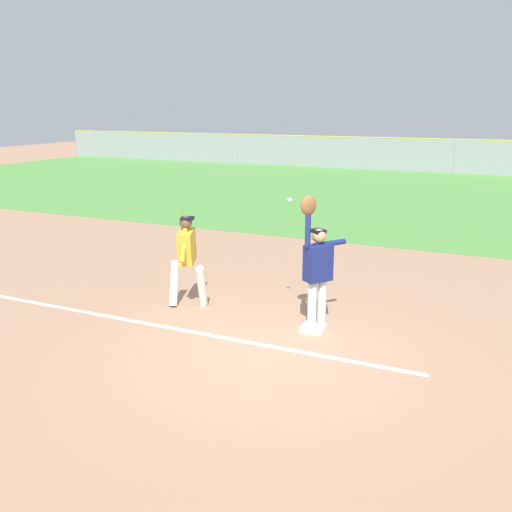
{
  "coord_description": "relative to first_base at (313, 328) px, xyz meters",
  "views": [
    {
      "loc": [
        3.09,
        -7.3,
        3.64
      ],
      "look_at": [
        -0.93,
        1.53,
        1.05
      ],
      "focal_mm": 39.68,
      "sensor_mm": 36.0,
      "label": 1
    }
  ],
  "objects": [
    {
      "name": "ground_plane",
      "position": [
        -0.31,
        -1.12,
        -0.04
      ],
      "size": [
        78.72,
        78.72,
        0.0
      ],
      "primitive_type": "plane",
      "color": "tan"
    },
    {
      "name": "first_base",
      "position": [
        0.0,
        0.0,
        0.0
      ],
      "size": [
        0.39,
        0.39,
        0.08
      ],
      "primitive_type": "cube",
      "rotation": [
        0.0,
        0.0,
        0.03
      ],
      "color": "white",
      "rests_on": "ground_plane"
    },
    {
      "name": "baseball",
      "position": [
        -0.58,
        0.31,
        2.08
      ],
      "size": [
        0.07,
        0.07,
        0.07
      ],
      "primitive_type": "sphere",
      "color": "white"
    },
    {
      "name": "parked_car_red",
      "position": [
        -0.64,
        28.41,
        0.63
      ],
      "size": [
        4.5,
        2.31,
        1.25
      ],
      "rotation": [
        0.0,
        0.0,
        0.05
      ],
      "color": "#B21E1E",
      "rests_on": "ground_plane"
    },
    {
      "name": "chalk_foul_line",
      "position": [
        -4.0,
        -0.9,
        -0.04
      ],
      "size": [
        12.0,
        0.11,
        0.01
      ],
      "primitive_type": "cube",
      "rotation": [
        0.0,
        0.0,
        -0.0
      ],
      "color": "white",
      "rests_on": "ground_plane"
    },
    {
      "name": "outfield_fence",
      "position": [
        -0.31,
        24.71,
        0.9
      ],
      "size": [
        53.16,
        0.08,
        1.88
      ],
      "color": "#93999E",
      "rests_on": "ground_plane"
    },
    {
      "name": "parked_car_black",
      "position": [
        -6.13,
        28.55,
        0.63
      ],
      "size": [
        4.46,
        2.23,
        1.25
      ],
      "rotation": [
        0.0,
        0.0,
        0.03
      ],
      "color": "black",
      "rests_on": "ground_plane"
    },
    {
      "name": "outfield_grass",
      "position": [
        -0.31,
        15.47,
        -0.04
      ],
      "size": [
        53.08,
        18.47,
        0.01
      ],
      "primitive_type": "cube",
      "color": "#549342",
      "rests_on": "ground_plane"
    },
    {
      "name": "fielder",
      "position": [
        0.01,
        0.08,
        1.08
      ],
      "size": [
        0.61,
        0.79,
        2.28
      ],
      "rotation": [
        0.0,
        0.0,
        2.52
      ],
      "color": "silver",
      "rests_on": "ground_plane"
    },
    {
      "name": "runner",
      "position": [
        -2.5,
        0.14,
        0.96
      ],
      "size": [
        0.86,
        0.83,
        1.72
      ],
      "rotation": [
        0.0,
        0.0,
        0.31
      ],
      "color": "white",
      "rests_on": "ground_plane"
    }
  ]
}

